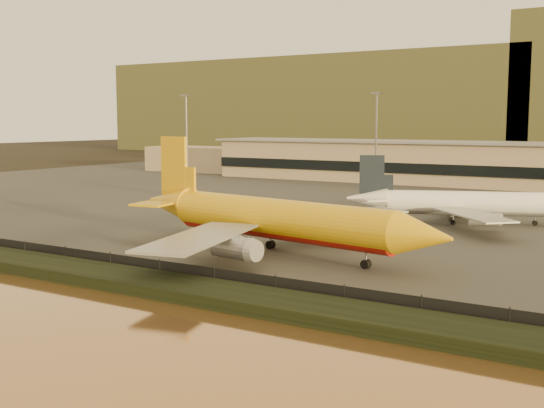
% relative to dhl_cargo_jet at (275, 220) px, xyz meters
% --- Properties ---
extents(ground, '(900.00, 900.00, 0.00)m').
position_rel_dhl_cargo_jet_xyz_m(ground, '(-5.63, -7.25, -5.01)').
color(ground, black).
rests_on(ground, ground).
extents(embankment, '(320.00, 7.00, 1.40)m').
position_rel_dhl_cargo_jet_xyz_m(embankment, '(-5.63, -24.25, -4.31)').
color(embankment, black).
rests_on(embankment, ground).
extents(tarmac, '(320.00, 220.00, 0.20)m').
position_rel_dhl_cargo_jet_xyz_m(tarmac, '(-5.63, 87.75, -4.91)').
color(tarmac, '#2D2D2D').
rests_on(tarmac, ground).
extents(perimeter_fence, '(300.00, 0.05, 2.20)m').
position_rel_dhl_cargo_jet_xyz_m(perimeter_fence, '(-5.63, -20.25, -3.71)').
color(perimeter_fence, black).
rests_on(perimeter_fence, tarmac).
extents(terminal_building, '(202.00, 25.00, 12.60)m').
position_rel_dhl_cargo_jet_xyz_m(terminal_building, '(-20.16, 118.30, 1.24)').
color(terminal_building, tan).
rests_on(terminal_building, tarmac).
extents(apron_light_masts, '(152.20, 12.20, 25.40)m').
position_rel_dhl_cargo_jet_xyz_m(apron_light_masts, '(9.37, 67.75, 10.70)').
color(apron_light_masts, slate).
rests_on(apron_light_masts, tarmac).
extents(distant_hills, '(470.00, 160.00, 70.00)m').
position_rel_dhl_cargo_jet_xyz_m(distant_hills, '(-26.38, 332.75, 26.38)').
color(distant_hills, brown).
rests_on(distant_hills, ground).
extents(dhl_cargo_jet, '(53.81, 52.10, 16.10)m').
position_rel_dhl_cargo_jet_xyz_m(dhl_cargo_jet, '(0.00, 0.00, 0.00)').
color(dhl_cargo_jet, '#DAA20B').
rests_on(dhl_cargo_jet, tarmac).
extents(white_narrowbody_jet, '(41.21, 38.91, 12.33)m').
position_rel_dhl_cargo_jet_xyz_m(white_narrowbody_jet, '(14.95, 41.93, -1.13)').
color(white_narrowbody_jet, white).
rests_on(white_narrowbody_jet, tarmac).
extents(gse_vehicle_yellow, '(4.46, 2.56, 1.89)m').
position_rel_dhl_cargo_jet_xyz_m(gse_vehicle_yellow, '(6.66, 14.90, -3.86)').
color(gse_vehicle_yellow, '#DAA20B').
rests_on(gse_vehicle_yellow, tarmac).
extents(gse_vehicle_white, '(3.66, 1.76, 1.62)m').
position_rel_dhl_cargo_jet_xyz_m(gse_vehicle_white, '(-22.22, 27.69, -4.00)').
color(gse_vehicle_white, white).
rests_on(gse_vehicle_white, tarmac).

